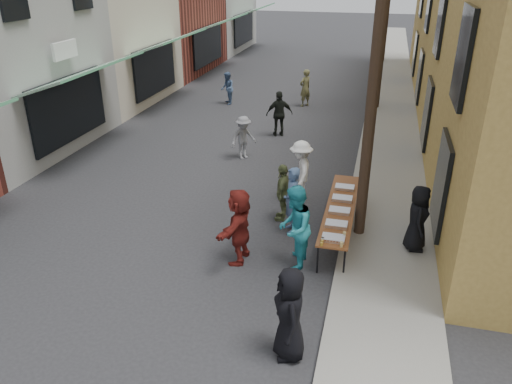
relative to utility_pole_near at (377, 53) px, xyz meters
The scene contains 26 objects.
ground 6.91m from the utility_pole_near, 145.10° to the right, with size 120.00×120.00×0.00m, color #28282B.
sidewalk 12.82m from the utility_pole_near, 86.66° to the left, with size 2.20×60.00×0.10m, color gray.
storefront_row 18.65m from the utility_pole_near, 140.09° to the left, with size 8.00×37.00×9.00m.
utility_pole_near is the anchor object (origin of this frame).
utility_pole_mid 12.00m from the utility_pole_near, 90.00° to the left, with size 0.26×0.26×9.00m, color #2D2116.
serving_table 3.82m from the utility_pole_near, behind, with size 0.70×4.00×0.75m.
catering_tray_sausage 4.10m from the utility_pole_near, 106.65° to the right, with size 0.50×0.33×0.08m, color maroon.
catering_tray_foil_b 3.88m from the utility_pole_near, 116.08° to the right, with size 0.50×0.33×0.08m, color #B2B2B7.
catering_tray_buns 3.76m from the utility_pole_near, 147.25° to the right, with size 0.50×0.33×0.08m, color tan.
catering_tray_foil_d 3.76m from the utility_pole_near, 142.88° to the left, with size 0.50×0.33×0.08m, color #B2B2B7.
catering_tray_buns_end 3.90m from the utility_pole_near, 114.87° to the left, with size 0.50×0.33×0.08m, color tan.
condiment_jar_a 4.26m from the utility_pole_near, 110.06° to the right, with size 0.07×0.07×0.08m, color #A57F26.
condiment_jar_b 4.22m from the utility_pole_near, 111.04° to the right, with size 0.07×0.07×0.08m, color #A57F26.
condiment_jar_c 4.17m from the utility_pole_near, 112.12° to the right, with size 0.07×0.07×0.08m, color #A57F26.
cup_stack 4.17m from the utility_pole_near, 98.87° to the right, with size 0.08×0.08×0.12m, color tan.
guest_front_a 5.88m from the utility_pole_near, 101.56° to the right, with size 0.86×0.56×1.76m, color black.
guest_front_b 4.02m from the utility_pole_near, behind, with size 0.63×0.42×1.74m, color #4B6792.
guest_front_c 4.16m from the utility_pole_near, 127.58° to the right, with size 0.95×0.74×1.96m, color teal.
guest_front_d 4.38m from the utility_pole_near, 136.83° to the left, with size 1.14×0.66×1.77m, color white.
guest_front_e 4.26m from the utility_pole_near, 169.13° to the left, with size 0.92×0.38×1.56m, color #616C3E.
guest_queue_back 4.80m from the utility_pole_near, 145.10° to the right, with size 1.66×0.53×1.79m, color maroon.
server 3.85m from the utility_pole_near, 19.94° to the right, with size 0.78×0.51×1.60m, color black.
passerby_left 7.20m from the utility_pole_near, 133.74° to the left, with size 0.97×0.56×1.50m, color gray.
passerby_mid 8.76m from the utility_pole_near, 116.47° to the left, with size 1.03×0.43×1.76m, color black.
passerby_right 12.65m from the utility_pole_near, 105.71° to the left, with size 0.63×0.41×1.72m, color brown.
passerby_far 13.60m from the utility_pole_near, 121.84° to the left, with size 0.73×0.57×1.51m, color #4B6691.
Camera 1 is at (4.49, -8.22, 6.34)m, focal length 35.00 mm.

